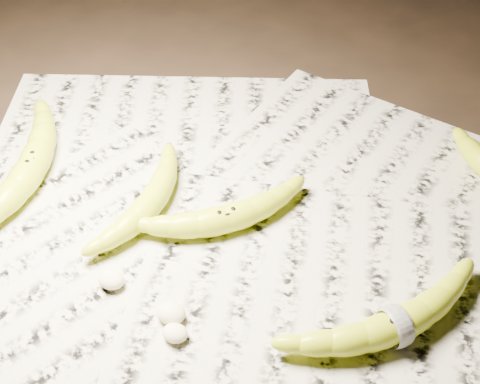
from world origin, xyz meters
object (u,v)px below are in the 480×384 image
(banana_left_a, at_px, (31,166))
(banana_center, at_px, (226,217))
(banana_left_b, at_px, (150,201))
(banana_taped, at_px, (396,324))

(banana_left_a, height_order, banana_center, banana_left_a)
(banana_left_b, xyz_separation_m, banana_center, (0.10, 0.00, 0.00))
(banana_left_a, distance_m, banana_center, 0.27)
(banana_left_b, height_order, banana_center, banana_center)
(banana_left_a, relative_size, banana_center, 1.19)
(banana_left_a, bearing_deg, banana_taped, -109.94)
(banana_center, distance_m, banana_taped, 0.24)
(banana_taped, bearing_deg, banana_center, 114.36)
(banana_left_a, distance_m, banana_taped, 0.50)
(banana_left_b, relative_size, banana_center, 0.91)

